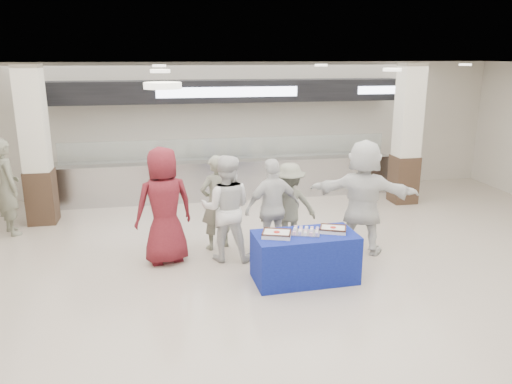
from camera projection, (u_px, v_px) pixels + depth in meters
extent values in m
plane|color=#BFB3A3|center=(278.00, 299.00, 7.12)|extent=(14.00, 14.00, 0.00)
cube|color=#B4B6BC|center=(227.00, 179.00, 12.11)|extent=(8.00, 0.80, 0.90)
cube|color=#B4B6BC|center=(227.00, 160.00, 11.98)|extent=(8.00, 0.85, 0.04)
cube|color=white|center=(229.00, 149.00, 11.61)|extent=(7.60, 0.02, 0.50)
cube|color=black|center=(226.00, 91.00, 11.55)|extent=(8.40, 0.70, 0.50)
cube|color=white|center=(228.00, 92.00, 11.21)|extent=(3.20, 0.03, 0.22)
cube|color=white|center=(386.00, 90.00, 11.90)|extent=(1.40, 0.03, 0.18)
cube|color=#342217|center=(42.00, 197.00, 10.22)|extent=(0.55, 0.55, 1.10)
cube|color=white|center=(32.00, 119.00, 9.80)|extent=(0.50, 0.50, 2.10)
cube|color=#342217|center=(403.00, 179.00, 11.67)|extent=(0.55, 0.55, 1.10)
cube|color=white|center=(409.00, 110.00, 11.25)|extent=(0.50, 0.50, 2.10)
cube|color=navy|center=(305.00, 257.00, 7.62)|extent=(1.58, 0.85, 0.75)
cube|color=white|center=(277.00, 234.00, 7.41)|extent=(0.50, 0.44, 0.07)
cube|color=#402012|center=(277.00, 231.00, 7.40)|extent=(0.50, 0.44, 0.02)
cylinder|color=red|center=(277.00, 232.00, 7.40)|extent=(0.12, 0.12, 0.01)
cube|color=white|center=(333.00, 230.00, 7.62)|extent=(0.48, 0.43, 0.06)
cube|color=#402012|center=(333.00, 227.00, 7.61)|extent=(0.48, 0.43, 0.02)
cylinder|color=red|center=(333.00, 227.00, 7.61)|extent=(0.11, 0.11, 0.01)
cube|color=#AEAEB3|center=(306.00, 233.00, 7.54)|extent=(0.50, 0.44, 0.02)
imported|color=maroon|center=(164.00, 206.00, 8.14)|extent=(1.09, 0.85, 1.96)
imported|color=slate|center=(216.00, 203.00, 8.77)|extent=(0.73, 0.62, 1.70)
imported|color=white|center=(226.00, 208.00, 8.27)|extent=(1.00, 0.86, 1.80)
imported|color=white|center=(273.00, 208.00, 8.42)|extent=(1.07, 0.63, 1.71)
imported|color=slate|center=(289.00, 206.00, 8.85)|extent=(1.01, 0.60, 1.54)
imported|color=white|center=(363.00, 197.00, 8.55)|extent=(1.95, 1.30, 2.01)
imported|color=slate|center=(7.00, 187.00, 9.49)|extent=(0.74, 0.81, 1.87)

